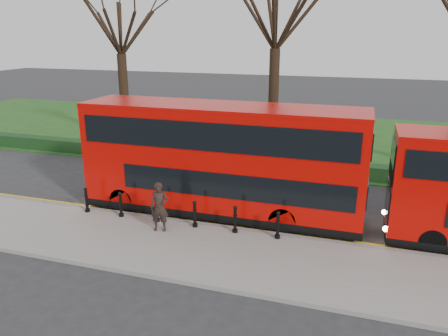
% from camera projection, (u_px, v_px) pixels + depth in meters
% --- Properties ---
extents(ground, '(120.00, 120.00, 0.00)m').
position_uv_depth(ground, '(176.00, 212.00, 18.36)').
color(ground, '#28282B').
rests_on(ground, ground).
extents(pavement, '(60.00, 4.00, 0.15)m').
position_uv_depth(pavement, '(142.00, 242.00, 15.61)').
color(pavement, gray).
rests_on(pavement, ground).
extents(kerb, '(60.00, 0.25, 0.16)m').
position_uv_depth(kerb, '(166.00, 220.00, 17.43)').
color(kerb, slate).
rests_on(kerb, ground).
extents(grass_verge, '(60.00, 18.00, 0.06)m').
position_uv_depth(grass_verge, '(259.00, 135.00, 31.98)').
color(grass_verge, '#1A4617').
rests_on(grass_verge, ground).
extents(hedge, '(60.00, 0.90, 0.80)m').
position_uv_depth(hedge, '(225.00, 160.00, 24.42)').
color(hedge, black).
rests_on(hedge, ground).
extents(yellow_line_outer, '(60.00, 0.10, 0.01)m').
position_uv_depth(yellow_line_outer, '(169.00, 219.00, 17.72)').
color(yellow_line_outer, yellow).
rests_on(yellow_line_outer, ground).
extents(yellow_line_inner, '(60.00, 0.10, 0.01)m').
position_uv_depth(yellow_line_inner, '(171.00, 217.00, 17.90)').
color(yellow_line_inner, yellow).
rests_on(yellow_line_inner, ground).
extents(tree_left, '(6.86, 6.86, 10.72)m').
position_uv_depth(tree_left, '(119.00, 23.00, 27.43)').
color(tree_left, black).
rests_on(tree_left, ground).
extents(tree_mid, '(7.38, 7.38, 11.52)m').
position_uv_depth(tree_mid, '(276.00, 11.00, 24.35)').
color(tree_mid, black).
rests_on(tree_mid, ground).
extents(bollard_row, '(8.11, 0.15, 1.00)m').
position_uv_depth(bollard_row, '(176.00, 212.00, 16.76)').
color(bollard_row, black).
rests_on(bollard_row, pavement).
extents(bus_lead, '(11.38, 2.61, 4.53)m').
position_uv_depth(bus_lead, '(221.00, 161.00, 17.64)').
color(bus_lead, '#BC0702').
rests_on(bus_lead, ground).
extents(pedestrian, '(0.77, 0.60, 1.87)m').
position_uv_depth(pedestrian, '(159.00, 207.00, 16.10)').
color(pedestrian, black).
rests_on(pedestrian, pavement).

